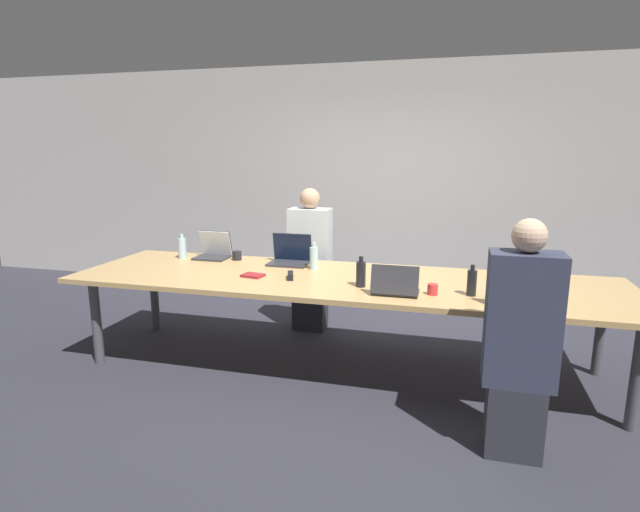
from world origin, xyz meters
TOP-DOWN VIEW (x-y plane):
  - ground_plane at (0.00, 0.00)m, footprint 24.00×24.00m
  - curtain_wall at (0.00, 2.32)m, footprint 12.00×0.06m
  - conference_table at (0.00, 0.00)m, footprint 4.40×1.21m
  - laptop_far_left at (-1.35, 0.45)m, footprint 0.31×0.26m
  - cup_far_left at (-1.10, 0.41)m, footprint 0.09×0.09m
  - bottle_far_left at (-1.63, 0.35)m, footprint 0.08×0.08m
  - laptop_near_right at (1.26, -0.40)m, footprint 0.32×0.27m
  - person_near_right at (1.25, -0.89)m, footprint 0.40×0.24m
  - bottle_near_right at (0.99, -0.24)m, footprint 0.07×0.07m
  - laptop_far_midleft at (-0.57, 0.40)m, footprint 0.36×0.26m
  - person_far_midleft at (-0.52, 0.87)m, footprint 0.40×0.24m
  - bottle_far_midleft at (-0.30, 0.24)m, footprint 0.07×0.07m
  - laptop_near_midright at (0.47, -0.37)m, footprint 0.33×0.22m
  - cup_near_midright at (0.72, -0.29)m, footprint 0.07×0.07m
  - bottle_near_midright at (0.19, -0.21)m, footprint 0.07×0.07m
  - stapler at (-0.39, -0.12)m, footprint 0.09×0.16m
  - notebook at (-0.71, -0.14)m, footprint 0.19×0.15m

SIDE VIEW (x-z plane):
  - ground_plane at x=0.00m, z-range 0.00..0.00m
  - person_near_right at x=1.25m, z-range -0.02..1.39m
  - person_far_midleft at x=-0.52m, z-range -0.02..1.40m
  - conference_table at x=0.00m, z-range 0.34..1.11m
  - notebook at x=-0.71m, z-range 0.78..0.80m
  - stapler at x=-0.39m, z-range 0.78..0.83m
  - cup_near_midright at x=0.72m, z-range 0.78..0.85m
  - cup_far_left at x=-1.10m, z-range 0.78..0.86m
  - laptop_near_midright at x=0.47m, z-range 0.73..0.95m
  - laptop_far_left at x=-1.35m, z-range 0.72..0.98m
  - laptop_far_midleft at x=-0.57m, z-range 0.72..0.99m
  - laptop_near_right at x=1.26m, z-range 0.72..0.99m
  - bottle_near_right at x=0.99m, z-range 0.76..0.98m
  - bottle_near_midright at x=0.19m, z-range 0.76..0.99m
  - bottle_far_left at x=-1.63m, z-range 0.76..0.99m
  - bottle_far_midleft at x=-0.30m, z-range 0.76..0.99m
  - curtain_wall at x=0.00m, z-range 0.00..2.80m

